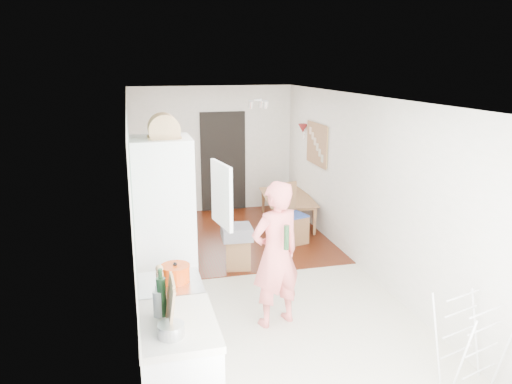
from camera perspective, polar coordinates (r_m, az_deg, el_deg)
name	(u,v)px	position (r m, az deg, el deg)	size (l,w,h in m)	color
room_shell	(256,193)	(6.61, 0.03, -0.14)	(3.20, 7.00, 2.50)	beige
floor	(256,280)	(7.03, 0.03, -10.03)	(3.20, 7.00, 0.01)	beige
wood_floor_overlay	(230,236)	(8.71, -2.98, -5.07)	(3.20, 3.30, 0.01)	#521106
sage_wall_panel	(132,194)	(4.33, -13.97, -0.27)	(0.02, 3.00, 1.30)	slate
tile_splashback	(139,299)	(4.06, -13.19, -11.83)	(0.02, 1.90, 0.50)	black
doorway_recess	(223,162)	(10.03, -3.77, 3.45)	(0.90, 0.04, 2.00)	black
base_cabinet	(180,375)	(4.43, -8.70, -19.95)	(0.60, 0.90, 0.86)	white
worktop	(178,325)	(4.19, -8.95, -14.75)	(0.62, 0.92, 0.06)	white
range_cooker	(172,328)	(5.06, -9.60, -15.11)	(0.60, 0.60, 0.88)	white
cooker_top	(170,284)	(4.85, -9.83, -10.37)	(0.60, 0.60, 0.04)	silver
fridge_housing	(164,232)	(5.73, -10.44, -4.54)	(0.66, 0.66, 2.15)	white
fridge_door	(222,195)	(5.38, -3.95, -0.31)	(0.56, 0.04, 0.70)	white
fridge_interior	(190,190)	(5.62, -7.51, 0.26)	(0.02, 0.52, 0.66)	white
pinboard	(317,144)	(8.80, 7.00, 5.45)	(0.03, 0.90, 0.70)	tan
pinboard_frame	(316,144)	(8.79, 6.91, 5.45)	(0.01, 0.94, 0.74)	olive
wall_sconce	(303,128)	(9.36, 5.37, 7.27)	(0.18, 0.18, 0.16)	maroon
person	(276,242)	(5.58, 2.29, -5.68)	(0.73, 0.48, 2.00)	#F2726F
dining_table	(289,212)	(9.31, 3.76, -2.33)	(1.29, 0.72, 0.46)	olive
dining_chair	(292,214)	(8.27, 4.13, -2.55)	(0.42, 0.42, 1.00)	olive
stool	(238,253)	(7.34, -2.06, -7.01)	(0.35, 0.35, 0.46)	olive
grey_drape	(237,232)	(7.22, -2.23, -4.63)	(0.43, 0.43, 0.19)	gray
drying_rack	(469,345)	(5.14, 23.20, -15.75)	(0.45, 0.40, 0.87)	white
bread_bin	(164,129)	(5.43, -10.50, 7.07)	(0.35, 0.33, 0.18)	tan
red_casserole	(175,273)	(4.82, -9.20, -9.17)	(0.28, 0.28, 0.16)	#D93E09
steel_pan	(171,330)	(3.95, -9.68, -15.32)	(0.20, 0.20, 0.10)	silver
held_bottle	(286,237)	(5.38, 3.50, -5.21)	(0.06, 0.06, 0.27)	#1E4021
bottle_a	(162,297)	(4.20, -10.75, -11.72)	(0.08, 0.08, 0.33)	#1E4021
bottle_b	(163,299)	(4.26, -10.60, -11.91)	(0.06, 0.06, 0.26)	#1E4021
bottle_c	(159,304)	(4.23, -11.07, -12.41)	(0.09, 0.09, 0.22)	silver
pepper_mill_front	(160,285)	(4.57, -10.94, -10.40)	(0.05, 0.05, 0.20)	tan
pepper_mill_back	(160,285)	(4.53, -10.91, -10.36)	(0.06, 0.06, 0.24)	tan
chopping_boards	(170,303)	(4.04, -9.76, -12.35)	(0.04, 0.28, 0.38)	tan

